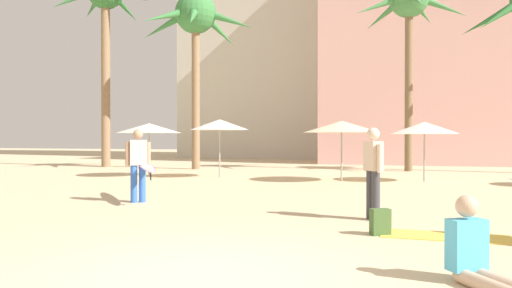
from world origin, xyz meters
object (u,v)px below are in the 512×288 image
Objects in this scene: palm_tree_far_left at (409,11)px; person_near_left at (373,169)px; cafe_umbrella_1 at (220,125)px; palm_tree_right at (196,23)px; backpack at (380,222)px; palm_tree_left at (105,8)px; cafe_umbrella_2 at (149,128)px; beach_towel at (445,236)px; person_mid_left at (478,255)px; cafe_umbrella_4 at (342,127)px; person_mid_center at (141,163)px; cafe_umbrella_0 at (424,128)px.

person_near_left is (-0.48, -15.31, -6.57)m from palm_tree_far_left.
cafe_umbrella_1 is at bearing -138.44° from palm_tree_far_left.
palm_tree_right reaches higher than backpack.
palm_tree_left reaches higher than cafe_umbrella_2.
beach_towel is at bearing -87.47° from palm_tree_far_left.
backpack is 1.73m from person_near_left.
palm_tree_left is 5.44× the size of beach_towel.
cafe_umbrella_2 reaches higher than person_mid_left.
cafe_umbrella_4 is (8.01, -5.28, -5.37)m from palm_tree_right.
backpack is 0.16× the size of person_mid_center.
cafe_umbrella_4 is at bearing 161.57° from person_mid_left.
person_near_left reaches higher than beach_towel.
cafe_umbrella_4 reaches higher than backpack.
person_mid_center is (-6.84, 2.57, 0.93)m from beach_towel.
cafe_umbrella_4 is (13.47, -5.69, -6.62)m from palm_tree_left.
person_mid_center is at bearing 159.36° from beach_towel.
palm_tree_far_left reaches higher than palm_tree_right.
palm_tree_left is 5.62m from palm_tree_right.
palm_tree_left is 25.00× the size of backpack.
palm_tree_left is 22.22m from person_near_left.
cafe_umbrella_1 is 2.30× the size of person_mid_left.
cafe_umbrella_2 is at bearing -146.78° from palm_tree_far_left.
cafe_umbrella_4 is at bearing -16.98° from backpack.
palm_tree_far_left reaches higher than beach_towel.
palm_tree_right is at bearing 146.61° from cafe_umbrella_4.
palm_tree_far_left reaches higher than backpack.
person_mid_left is at bearing 175.84° from backpack.
palm_tree_left is at bearing -170.23° from person_mid_left.
palm_tree_left is at bearing 157.09° from cafe_umbrella_4.
palm_tree_far_left is 5.16× the size of person_near_left.
backpack is 0.24× the size of person_near_left.
beach_towel is at bearing -148.02° from person_mid_center.
cafe_umbrella_2 is 12.98m from person_near_left.
person_mid_center is at bearing 37.02° from backpack.
person_mid_center is at bearing -82.87° from cafe_umbrella_1.
cafe_umbrella_1 is at bearing -56.90° from palm_tree_right.
cafe_umbrella_4 is (7.80, -0.15, 0.01)m from cafe_umbrella_2.
palm_tree_right is (5.47, -0.42, -1.26)m from palm_tree_left.
palm_tree_far_left is 13.22m from cafe_umbrella_2.
cafe_umbrella_4 is 6.57× the size of backpack.
palm_tree_right is at bearing 92.45° from person_near_left.
palm_tree_far_left is 16.74m from person_mid_center.
palm_tree_far_left is at bearing 33.22° from cafe_umbrella_2.
person_mid_left is 0.58× the size of person_near_left.
palm_tree_right reaches higher than person_mid_center.
person_mid_center is (-6.10, -14.12, -6.59)m from palm_tree_far_left.
cafe_umbrella_1 is (8.62, -5.26, -6.50)m from palm_tree_left.
backpack is at bearing -152.34° from person_mid_center.
cafe_umbrella_1 is 11.24m from person_near_left.
cafe_umbrella_0 is 7.69m from cafe_umbrella_1.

